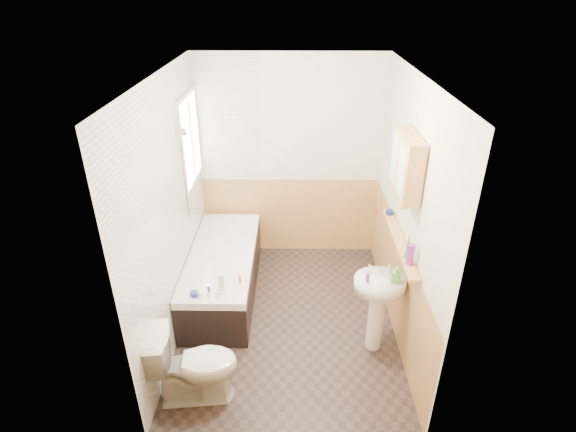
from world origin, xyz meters
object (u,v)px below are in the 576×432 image
(toilet, at_px, (194,365))
(pine_shelf, at_px, (400,242))
(bathtub, at_px, (223,271))
(sink, at_px, (378,299))
(medicine_cabinet, at_px, (406,165))

(toilet, bearing_deg, pine_shelf, -70.17)
(toilet, bearing_deg, bathtub, -7.52)
(sink, distance_m, pine_shelf, 0.56)
(bathtub, height_order, pine_shelf, pine_shelf)
(pine_shelf, distance_m, medicine_cabinet, 0.76)
(bathtub, distance_m, medicine_cabinet, 2.37)
(toilet, xyz_separation_m, sink, (1.60, 0.62, 0.22))
(bathtub, relative_size, sink, 1.95)
(bathtub, xyz_separation_m, pine_shelf, (1.77, -0.56, 0.74))
(pine_shelf, bearing_deg, medicine_cabinet, 158.86)
(toilet, bearing_deg, medicine_cabinet, -69.53)
(bathtub, bearing_deg, toilet, -91.19)
(bathtub, bearing_deg, pine_shelf, -17.67)
(sink, height_order, medicine_cabinet, medicine_cabinet)
(toilet, relative_size, medicine_cabinet, 1.21)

